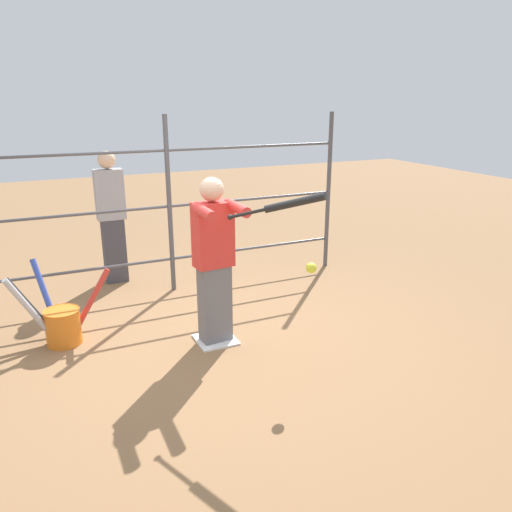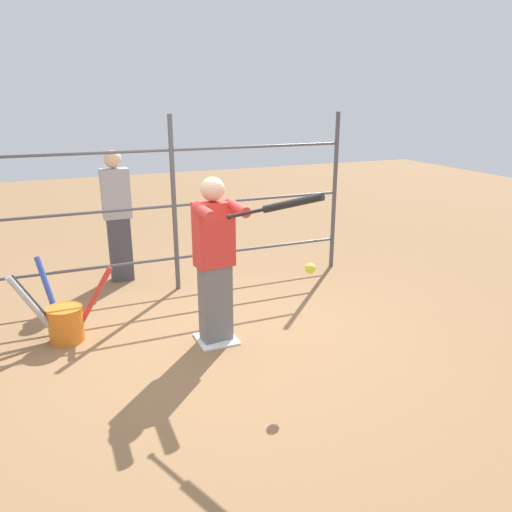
% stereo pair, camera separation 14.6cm
% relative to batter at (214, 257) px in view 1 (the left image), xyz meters
% --- Properties ---
extents(ground_plane, '(24.00, 24.00, 0.00)m').
position_rel_batter_xyz_m(ground_plane, '(0.00, -0.02, -0.93)').
color(ground_plane, olive).
extents(home_plate, '(0.40, 0.40, 0.02)m').
position_rel_batter_xyz_m(home_plate, '(0.00, -0.02, -0.92)').
color(home_plate, white).
rests_on(home_plate, ground).
extents(fence_backstop, '(4.75, 0.06, 2.24)m').
position_rel_batter_xyz_m(fence_backstop, '(0.00, -1.62, 0.19)').
color(fence_backstop, '#4C4C51').
rests_on(fence_backstop, ground).
extents(batter, '(0.44, 0.60, 1.71)m').
position_rel_batter_xyz_m(batter, '(0.00, 0.00, 0.00)').
color(batter, slate).
rests_on(batter, ground).
extents(baseball_bat_swinging, '(0.60, 0.73, 0.32)m').
position_rel_batter_xyz_m(baseball_bat_swinging, '(-0.34, 0.86, 0.66)').
color(baseball_bat_swinging, black).
extents(softball_in_flight, '(0.10, 0.10, 0.10)m').
position_rel_batter_xyz_m(softball_in_flight, '(-0.61, 0.83, 0.06)').
color(softball_in_flight, yellow).
extents(bat_bucket, '(1.04, 0.60, 0.84)m').
position_rel_batter_xyz_m(bat_bucket, '(1.46, -0.64, -0.69)').
color(bat_bucket, orange).
rests_on(bat_bucket, ground).
extents(bystander_behind_fence, '(0.37, 0.23, 1.77)m').
position_rel_batter_xyz_m(bystander_behind_fence, '(0.63, -2.25, -0.00)').
color(bystander_behind_fence, '#3F3F47').
rests_on(bystander_behind_fence, ground).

